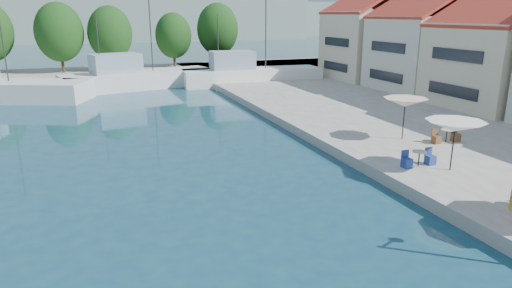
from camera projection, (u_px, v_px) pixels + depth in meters
name	position (u px, v px, depth m)	size (l,w,h in m)	color
quay_right	(504.00, 119.00, 33.74)	(32.00, 92.00, 0.60)	gray
quay_far	(77.00, 76.00, 57.20)	(90.00, 16.00, 0.60)	gray
hill_east	(213.00, 19.00, 173.52)	(140.00, 40.00, 12.00)	gray
building_04	(500.00, 51.00, 35.81)	(9.00, 8.80, 9.20)	beige
building_05	(423.00, 41.00, 43.87)	(8.40, 8.80, 9.70)	silver
building_06	(370.00, 35.00, 51.93)	(9.00, 8.80, 10.20)	beige
trawler_03	(135.00, 79.00, 49.20)	(16.67, 7.74, 10.20)	silver
trawler_04	(249.00, 75.00, 52.01)	(15.97, 5.06, 10.20)	white
tree_05	(59.00, 32.00, 56.77)	(5.85, 5.85, 8.67)	#3F2B19
tree_06	(110.00, 33.00, 58.76)	(5.59, 5.59, 8.27)	#3F2B19
tree_07	(173.00, 36.00, 63.48)	(5.01, 5.01, 7.41)	#3F2B19
tree_08	(218.00, 29.00, 65.81)	(5.92, 5.92, 8.76)	#3F2B19
umbrella_white	(455.00, 126.00, 21.25)	(2.79, 2.79, 2.42)	black
umbrella_cream	(405.00, 102.00, 26.62)	(2.60, 2.60, 2.48)	black
cafe_table_02	(419.00, 160.00, 22.33)	(1.82, 0.70, 0.76)	black
cafe_table_03	(446.00, 138.00, 26.46)	(1.82, 0.70, 0.76)	black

